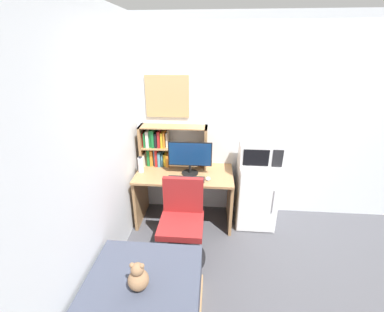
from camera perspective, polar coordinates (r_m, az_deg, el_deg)
The scene contains 14 objects.
wall_back at distance 3.58m, azimuth 20.77°, elevation 6.62°, with size 6.40×0.04×2.60m, color silver.
wall_left at distance 2.18m, azimuth -24.07°, elevation -3.88°, with size 0.04×4.40×2.60m, color silver.
desk at distance 3.43m, azimuth -1.63°, elevation -6.94°, with size 1.24×0.67×0.72m.
hutch_bookshelf at distance 3.47m, azimuth -6.42°, elevation 2.26°, with size 0.89×0.24×0.55m.
monitor at distance 3.21m, azimuth -0.45°, elevation -0.08°, with size 0.55×0.21×0.42m.
keyboard at distance 3.16m, azimuth -1.32°, elevation -5.09°, with size 0.45×0.13×0.02m, color black.
computer_mouse at distance 3.16m, azimuth 3.56°, elevation -5.01°, with size 0.06×0.09×0.03m, color silver.
water_bottle at distance 3.37m, azimuth -11.22°, elevation -1.92°, with size 0.07×0.07×0.21m.
mini_fridge at distance 3.54m, azimuth 13.80°, elevation -7.93°, with size 0.49×0.52×0.88m.
microwave at distance 3.29m, azimuth 14.72°, elevation 0.71°, with size 0.50×0.34×0.27m.
desk_chair at distance 2.94m, azimuth -2.24°, elevation -15.24°, with size 0.54×0.54×0.91m.
bed at distance 2.51m, azimuth -10.41°, elevation -29.09°, with size 0.94×0.88×0.50m.
teddy_bear at distance 2.20m, azimuth -11.76°, elevation -24.75°, with size 0.16×0.16×0.24m.
wall_corkboard at distance 3.39m, azimuth -5.48°, elevation 12.93°, with size 0.56×0.02×0.53m, color tan.
Camera 1 is at (-0.59, -3.30, 2.21)m, focal length 24.22 mm.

